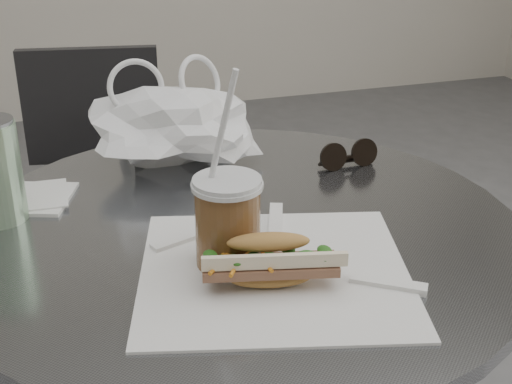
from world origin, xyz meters
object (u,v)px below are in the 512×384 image
object	(u,v)px
iced_coffee	(228,221)
sunglasses	(348,157)
chair_far	(98,241)
banh_mi	(269,261)

from	to	relation	value
iced_coffee	sunglasses	distance (m)	0.36
chair_far	sunglasses	distance (m)	0.81
iced_coffee	chair_far	bearing A→B (deg)	96.95
iced_coffee	sunglasses	bearing A→B (deg)	42.28
chair_far	banh_mi	world-z (taller)	banh_mi
chair_far	iced_coffee	size ratio (longest dim) A/B	3.24
chair_far	sunglasses	world-z (taller)	chair_far
banh_mi	iced_coffee	size ratio (longest dim) A/B	0.82
banh_mi	iced_coffee	bearing A→B (deg)	130.82
banh_mi	iced_coffee	xyz separation A→B (m)	(-0.03, 0.06, 0.03)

